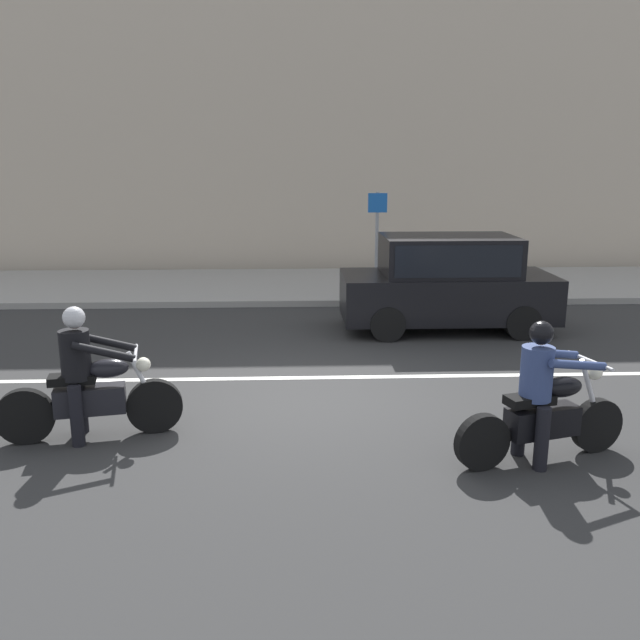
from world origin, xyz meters
TOP-DOWN VIEW (x-y plane):
  - ground_plane at (0.00, 0.00)m, footprint 80.00×80.00m
  - sidewalk_slab at (0.00, 8.00)m, footprint 40.00×4.40m
  - building_facade at (0.00, 11.40)m, footprint 40.00×1.40m
  - lane_marking_stripe at (-0.20, 0.90)m, footprint 18.00×0.14m
  - motorcycle_with_rider_black_leather at (-2.52, -1.18)m, footprint 2.09×0.76m
  - motorcycle_with_rider_denim_blue at (2.53, -1.99)m, footprint 2.03×0.83m
  - parked_hatchback_black at (2.78, 3.69)m, footprint 3.96×1.76m
  - street_sign_post at (1.82, 6.85)m, footprint 0.44×0.08m

SIDE VIEW (x-z plane):
  - ground_plane at x=0.00m, z-range 0.00..0.00m
  - lane_marking_stripe at x=-0.20m, z-range 0.00..0.01m
  - sidewalk_slab at x=0.00m, z-range 0.00..0.14m
  - motorcycle_with_rider_denim_blue at x=2.53m, z-range -0.14..1.43m
  - motorcycle_with_rider_black_leather at x=-2.52m, z-range -0.15..1.44m
  - parked_hatchback_black at x=2.78m, z-range 0.04..1.84m
  - street_sign_post at x=1.82m, z-range 0.40..2.71m
  - building_facade at x=0.00m, z-range 0.00..9.30m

